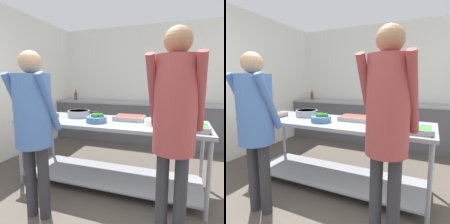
% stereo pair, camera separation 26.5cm
% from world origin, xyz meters
% --- Properties ---
extents(wall_rear, '(4.40, 0.06, 2.65)m').
position_xyz_m(wall_rear, '(0.00, 3.58, 1.32)').
color(wall_rear, silver).
rests_on(wall_rear, ground_plane).
extents(wall_left, '(0.06, 3.70, 2.65)m').
position_xyz_m(wall_left, '(-2.17, 1.79, 1.32)').
color(wall_left, silver).
rests_on(wall_left, ground_plane).
extents(back_counter, '(4.24, 0.65, 0.92)m').
position_xyz_m(back_counter, '(0.00, 3.21, 0.46)').
color(back_counter, '#4C4C51').
rests_on(back_counter, ground_plane).
extents(serving_counter, '(2.41, 0.81, 0.87)m').
position_xyz_m(serving_counter, '(-0.15, 1.19, 0.59)').
color(serving_counter, gray).
rests_on(serving_counter, ground_plane).
extents(serving_tray_vegetables, '(0.38, 0.33, 0.05)m').
position_xyz_m(serving_tray_vegetables, '(-1.11, 1.05, 0.90)').
color(serving_tray_vegetables, gray).
rests_on(serving_tray_vegetables, serving_counter).
extents(sauce_pan, '(0.46, 0.32, 0.09)m').
position_xyz_m(sauce_pan, '(-0.66, 1.32, 0.92)').
color(sauce_pan, gray).
rests_on(sauce_pan, serving_counter).
extents(broccoli_bowl, '(0.25, 0.25, 0.12)m').
position_xyz_m(broccoli_bowl, '(-0.27, 1.05, 0.92)').
color(broccoli_bowl, '#3D668C').
rests_on(broccoli_bowl, serving_counter).
extents(serving_tray_roast, '(0.38, 0.30, 0.05)m').
position_xyz_m(serving_tray_roast, '(0.09, 1.33, 0.90)').
color(serving_tray_roast, gray).
rests_on(serving_tray_roast, serving_counter).
extents(plate_stack, '(0.27, 0.27, 0.07)m').
position_xyz_m(plate_stack, '(0.45, 1.14, 0.91)').
color(plate_stack, white).
rests_on(plate_stack, serving_counter).
extents(serving_tray_greens, '(0.39, 0.28, 0.05)m').
position_xyz_m(serving_tray_greens, '(0.81, 1.00, 0.90)').
color(serving_tray_greens, gray).
rests_on(serving_tray_greens, serving_counter).
extents(guest_serving_left, '(0.45, 0.37, 1.79)m').
position_xyz_m(guest_serving_left, '(0.68, 0.43, 1.12)').
color(guest_serving_left, '#2D2D33').
rests_on(guest_serving_left, ground_plane).
extents(guest_serving_right, '(0.45, 0.35, 1.66)m').
position_xyz_m(guest_serving_right, '(-0.61, 0.34, 1.03)').
color(guest_serving_right, '#2D2D33').
rests_on(guest_serving_right, ground_plane).
extents(water_bottle, '(0.08, 0.08, 0.25)m').
position_xyz_m(water_bottle, '(-1.80, 3.24, 1.03)').
color(water_bottle, brown).
rests_on(water_bottle, back_counter).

